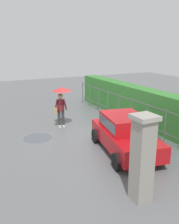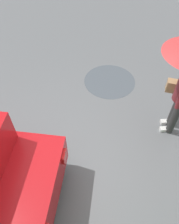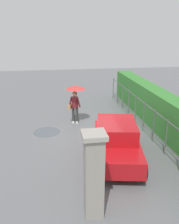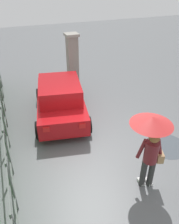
% 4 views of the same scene
% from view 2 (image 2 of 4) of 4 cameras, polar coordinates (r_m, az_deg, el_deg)
% --- Properties ---
extents(ground_plane, '(40.00, 40.00, 0.00)m').
position_cam_2_polar(ground_plane, '(4.50, -2.80, -11.01)').
color(ground_plane, slate).
extents(puddle_near, '(1.29, 1.29, 0.00)m').
position_cam_2_polar(puddle_near, '(5.89, 5.01, 7.68)').
color(puddle_near, '#4C545B').
rests_on(puddle_near, ground).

